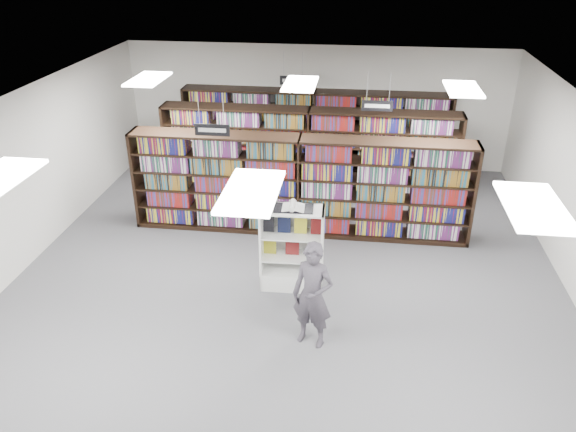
# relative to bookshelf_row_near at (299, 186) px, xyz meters

# --- Properties ---
(floor) EXTENTS (12.00, 12.00, 0.00)m
(floor) POSITION_rel_bookshelf_row_near_xyz_m (0.00, -2.00, -1.05)
(floor) COLOR #515156
(floor) RESTS_ON ground
(ceiling) EXTENTS (10.00, 12.00, 0.10)m
(ceiling) POSITION_rel_bookshelf_row_near_xyz_m (0.00, -2.00, 2.15)
(ceiling) COLOR silver
(ceiling) RESTS_ON wall_back
(wall_back) EXTENTS (10.00, 0.10, 3.20)m
(wall_back) POSITION_rel_bookshelf_row_near_xyz_m (0.00, 4.00, 0.55)
(wall_back) COLOR white
(wall_back) RESTS_ON ground
(wall_left) EXTENTS (0.10, 12.00, 3.20)m
(wall_left) POSITION_rel_bookshelf_row_near_xyz_m (-5.00, -2.00, 0.55)
(wall_left) COLOR white
(wall_left) RESTS_ON ground
(bookshelf_row_near) EXTENTS (7.00, 0.60, 2.10)m
(bookshelf_row_near) POSITION_rel_bookshelf_row_near_xyz_m (0.00, 0.00, 0.00)
(bookshelf_row_near) COLOR black
(bookshelf_row_near) RESTS_ON floor
(bookshelf_row_mid) EXTENTS (7.00, 0.60, 2.10)m
(bookshelf_row_mid) POSITION_rel_bookshelf_row_near_xyz_m (0.00, 2.00, 0.00)
(bookshelf_row_mid) COLOR black
(bookshelf_row_mid) RESTS_ON floor
(bookshelf_row_far) EXTENTS (7.00, 0.60, 2.10)m
(bookshelf_row_far) POSITION_rel_bookshelf_row_near_xyz_m (0.00, 3.70, 0.00)
(bookshelf_row_far) COLOR black
(bookshelf_row_far) RESTS_ON floor
(aisle_sign_left) EXTENTS (0.65, 0.02, 0.80)m
(aisle_sign_left) POSITION_rel_bookshelf_row_near_xyz_m (-1.50, -1.00, 1.48)
(aisle_sign_left) COLOR #B2B2B7
(aisle_sign_left) RESTS_ON ceiling
(aisle_sign_right) EXTENTS (0.65, 0.02, 0.80)m
(aisle_sign_right) POSITION_rel_bookshelf_row_near_xyz_m (1.50, 1.00, 1.48)
(aisle_sign_right) COLOR #B2B2B7
(aisle_sign_right) RESTS_ON ceiling
(aisle_sign_center) EXTENTS (0.65, 0.02, 0.80)m
(aisle_sign_center) POSITION_rel_bookshelf_row_near_xyz_m (-0.50, 3.00, 1.48)
(aisle_sign_center) COLOR #B2B2B7
(aisle_sign_center) RESTS_ON ceiling
(troffer_front_center) EXTENTS (0.60, 1.20, 0.04)m
(troffer_front_center) POSITION_rel_bookshelf_row_near_xyz_m (0.00, -5.00, 2.11)
(troffer_front_center) COLOR white
(troffer_front_center) RESTS_ON ceiling
(troffer_front_right) EXTENTS (0.60, 1.20, 0.04)m
(troffer_front_right) POSITION_rel_bookshelf_row_near_xyz_m (3.00, -5.00, 2.11)
(troffer_front_right) COLOR white
(troffer_front_right) RESTS_ON ceiling
(troffer_back_left) EXTENTS (0.60, 1.20, 0.04)m
(troffer_back_left) POSITION_rel_bookshelf_row_near_xyz_m (-3.00, 0.00, 2.11)
(troffer_back_left) COLOR white
(troffer_back_left) RESTS_ON ceiling
(troffer_back_center) EXTENTS (0.60, 1.20, 0.04)m
(troffer_back_center) POSITION_rel_bookshelf_row_near_xyz_m (0.00, 0.00, 2.11)
(troffer_back_center) COLOR white
(troffer_back_center) RESTS_ON ceiling
(troffer_back_right) EXTENTS (0.60, 1.20, 0.04)m
(troffer_back_right) POSITION_rel_bookshelf_row_near_xyz_m (3.00, 0.00, 2.11)
(troffer_back_right) COLOR white
(troffer_back_right) RESTS_ON ceiling
(endcap_display) EXTENTS (1.11, 0.58, 1.54)m
(endcap_display) POSITION_rel_bookshelf_row_near_xyz_m (0.10, -2.04, -0.55)
(endcap_display) COLOR white
(endcap_display) RESTS_ON floor
(open_book) EXTENTS (0.69, 0.42, 0.13)m
(open_book) POSITION_rel_bookshelf_row_near_xyz_m (0.12, -2.07, 0.52)
(open_book) COLOR black
(open_book) RESTS_ON endcap_display
(shopper) EXTENTS (0.73, 0.58, 1.74)m
(shopper) POSITION_rel_bookshelf_row_near_xyz_m (0.60, -3.61, -0.18)
(shopper) COLOR #47414B
(shopper) RESTS_ON floor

